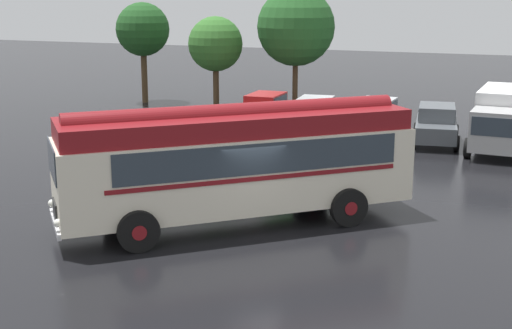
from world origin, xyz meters
name	(u,v)px	position (x,y,z in m)	size (l,w,h in m)	color
ground_plane	(244,228)	(0.00, 0.00, 0.00)	(120.00, 120.00, 0.00)	black
vintage_bus	(236,159)	(-0.35, 0.28, 1.89)	(9.19, 8.49, 3.49)	silver
car_near_left	(265,111)	(-4.67, 14.20, 0.85)	(2.01, 4.22, 1.66)	maroon
car_mid_left	(314,116)	(-2.05, 13.69, 0.85)	(2.21, 4.32, 1.66)	#B7BABF
car_mid_right	(375,117)	(0.68, 14.30, 0.85)	(2.11, 4.28, 1.66)	#B7BABF
car_far_right	(436,124)	(3.52, 13.60, 0.85)	(2.33, 4.37, 1.66)	#4C5156
box_van	(503,117)	(6.25, 13.29, 1.36)	(2.57, 5.87, 2.50)	silver
tree_far_left	(143,30)	(-14.19, 19.26, 4.23)	(3.12, 3.12, 5.85)	#4C3823
tree_left_of_centre	(214,45)	(-9.13, 18.16, 3.59)	(3.00, 2.98, 5.15)	#4C3823
tree_centre	(297,27)	(-4.66, 19.07, 4.58)	(4.16, 4.16, 6.69)	#4C3823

